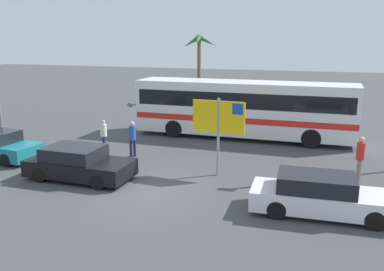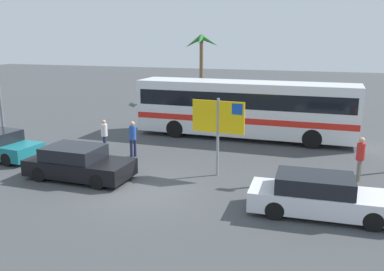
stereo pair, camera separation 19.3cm
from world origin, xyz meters
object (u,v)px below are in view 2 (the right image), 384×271
object	(u,v)px
pedestrian_near_sign	(104,133)
car_black	(78,163)
pedestrian_by_bus	(360,155)
ferry_sign	(219,120)
pedestrian_crossing_lot	(133,136)
bus_front_coach	(245,107)
car_white	(320,196)

from	to	relation	value
pedestrian_near_sign	car_black	bearing A→B (deg)	84.18
pedestrian_near_sign	pedestrian_by_bus	size ratio (longest dim) A/B	0.89
ferry_sign	pedestrian_crossing_lot	size ratio (longest dim) A/B	1.87
car_black	pedestrian_crossing_lot	bearing A→B (deg)	80.06
ferry_sign	pedestrian_crossing_lot	distance (m)	4.95
bus_front_coach	pedestrian_near_sign	distance (m)	7.86
pedestrian_crossing_lot	pedestrian_by_bus	bearing A→B (deg)	45.83
pedestrian_crossing_lot	pedestrian_near_sign	bearing A→B (deg)	-146.09
ferry_sign	pedestrian_by_bus	world-z (taller)	ferry_sign
ferry_sign	pedestrian_crossing_lot	world-z (taller)	ferry_sign
bus_front_coach	car_white	xyz separation A→B (m)	(4.45, -9.53, -1.15)
car_black	pedestrian_near_sign	world-z (taller)	pedestrian_near_sign
pedestrian_crossing_lot	pedestrian_by_bus	world-z (taller)	pedestrian_by_bus
ferry_sign	car_black	size ratio (longest dim) A/B	0.76
pedestrian_crossing_lot	pedestrian_near_sign	distance (m)	1.84
pedestrian_crossing_lot	car_white	bearing A→B (deg)	21.97
car_black	car_white	size ratio (longest dim) A/B	0.91
pedestrian_by_bus	ferry_sign	bearing A→B (deg)	27.12
car_white	car_black	bearing A→B (deg)	173.84
bus_front_coach	pedestrian_near_sign	world-z (taller)	bus_front_coach
ferry_sign	car_black	world-z (taller)	ferry_sign
pedestrian_crossing_lot	ferry_sign	bearing A→B (deg)	30.87
ferry_sign	pedestrian_crossing_lot	bearing A→B (deg)	168.23
car_black	bus_front_coach	bearing A→B (deg)	61.84
pedestrian_near_sign	pedestrian_by_bus	xyz separation A→B (m)	(11.81, -0.70, 0.13)
bus_front_coach	pedestrian_near_sign	size ratio (longest dim) A/B	7.62
pedestrian_crossing_lot	pedestrian_by_bus	xyz separation A→B (m)	(10.02, -0.27, 0.05)
pedestrian_by_bus	pedestrian_crossing_lot	bearing A→B (deg)	14.28
car_white	pedestrian_near_sign	size ratio (longest dim) A/B	2.93
pedestrian_near_sign	pedestrian_by_bus	bearing A→B (deg)	154.76
bus_front_coach	car_black	bearing A→B (deg)	-118.58
ferry_sign	pedestrian_by_bus	size ratio (longest dim) A/B	1.79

